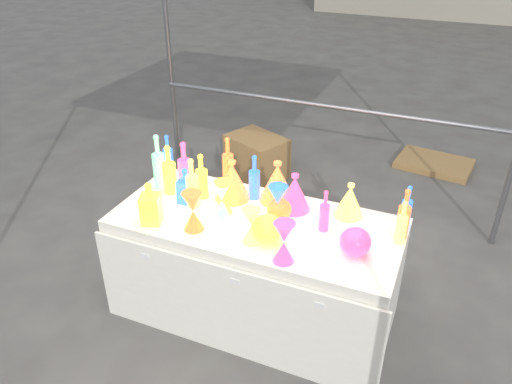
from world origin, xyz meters
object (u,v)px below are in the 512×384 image
at_px(globe_0, 267,230).
at_px(lampshade_0, 232,180).
at_px(bottle_0, 201,176).
at_px(hourglass_0, 193,211).
at_px(cardboard_box_closed, 257,156).
at_px(display_table, 255,268).
at_px(decanter_0, 150,203).

height_order(globe_0, lampshade_0, lampshade_0).
xyz_separation_m(bottle_0, hourglass_0, (0.14, -0.36, -0.03)).
relative_size(cardboard_box_closed, bottle_0, 1.83).
xyz_separation_m(globe_0, lampshade_0, (-0.40, 0.37, 0.06)).
bearing_deg(display_table, globe_0, -49.77).
relative_size(bottle_0, globe_0, 1.68).
bearing_deg(display_table, cardboard_box_closed, 112.74).
relative_size(cardboard_box_closed, globe_0, 3.07).
bearing_deg(hourglass_0, decanter_0, -172.30).
distance_m(display_table, hourglass_0, 0.63).
xyz_separation_m(decanter_0, globe_0, (0.73, 0.09, -0.06)).
relative_size(display_table, lampshade_0, 6.66).
height_order(display_table, cardboard_box_closed, display_table).
distance_m(display_table, bottle_0, 0.71).
bearing_deg(display_table, hourglass_0, -143.08).
bearing_deg(lampshade_0, display_table, -38.71).
bearing_deg(lampshade_0, bottle_0, -161.28).
height_order(cardboard_box_closed, decanter_0, decanter_0).
relative_size(display_table, globe_0, 9.78).
bearing_deg(hourglass_0, bottle_0, 110.69).
xyz_separation_m(hourglass_0, globe_0, (0.45, 0.06, -0.05)).
xyz_separation_m(cardboard_box_closed, globe_0, (0.93, -2.05, 0.62)).
relative_size(decanter_0, globe_0, 1.48).
bearing_deg(cardboard_box_closed, lampshade_0, -48.44).
bearing_deg(hourglass_0, lampshade_0, 82.51).
distance_m(bottle_0, globe_0, 0.67).
distance_m(display_table, lampshade_0, 0.60).
relative_size(display_table, cardboard_box_closed, 3.19).
relative_size(cardboard_box_closed, decanter_0, 2.08).
height_order(display_table, decanter_0, decanter_0).
bearing_deg(decanter_0, cardboard_box_closed, 75.07).
height_order(display_table, lampshade_0, lampshade_0).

